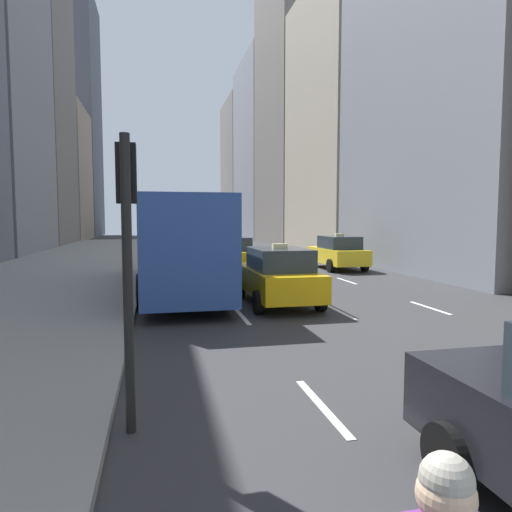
{
  "coord_description": "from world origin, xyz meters",
  "views": [
    {
      "loc": [
        -2.41,
        2.2,
        2.6
      ],
      "look_at": [
        0.49,
        15.46,
        1.5
      ],
      "focal_mm": 32.0,
      "sensor_mm": 36.0,
      "label": 1
    }
  ],
  "objects_px": {
    "city_bus": "(179,241)",
    "traffic_light_pole": "(127,235)",
    "taxi_second": "(231,254)",
    "taxi_third": "(278,276)",
    "taxi_lead": "(338,252)"
  },
  "relations": [
    {
      "from": "city_bus",
      "to": "traffic_light_pole",
      "type": "distance_m",
      "value": 11.26
    },
    {
      "from": "taxi_second",
      "to": "taxi_third",
      "type": "xyz_separation_m",
      "value": [
        0.0,
        -8.82,
        0.0
      ]
    },
    {
      "from": "taxi_third",
      "to": "city_bus",
      "type": "relative_size",
      "value": 0.38
    },
    {
      "from": "taxi_lead",
      "to": "taxi_third",
      "type": "height_order",
      "value": "same"
    },
    {
      "from": "taxi_lead",
      "to": "city_bus",
      "type": "height_order",
      "value": "city_bus"
    },
    {
      "from": "taxi_lead",
      "to": "taxi_second",
      "type": "height_order",
      "value": "same"
    },
    {
      "from": "taxi_lead",
      "to": "traffic_light_pole",
      "type": "distance_m",
      "value": 19.12
    },
    {
      "from": "taxi_second",
      "to": "city_bus",
      "type": "bearing_deg",
      "value": -117.92
    },
    {
      "from": "taxi_second",
      "to": "traffic_light_pole",
      "type": "bearing_deg",
      "value": -103.47
    },
    {
      "from": "traffic_light_pole",
      "to": "taxi_lead",
      "type": "bearing_deg",
      "value": 59.93
    },
    {
      "from": "taxi_third",
      "to": "city_bus",
      "type": "distance_m",
      "value": 4.59
    },
    {
      "from": "taxi_lead",
      "to": "traffic_light_pole",
      "type": "xyz_separation_m",
      "value": [
        -9.55,
        -16.5,
        1.53
      ]
    },
    {
      "from": "taxi_lead",
      "to": "city_bus",
      "type": "xyz_separation_m",
      "value": [
        -8.41,
        -5.31,
        0.91
      ]
    },
    {
      "from": "taxi_lead",
      "to": "traffic_light_pole",
      "type": "bearing_deg",
      "value": -120.07
    },
    {
      "from": "taxi_second",
      "to": "city_bus",
      "type": "relative_size",
      "value": 0.38
    }
  ]
}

